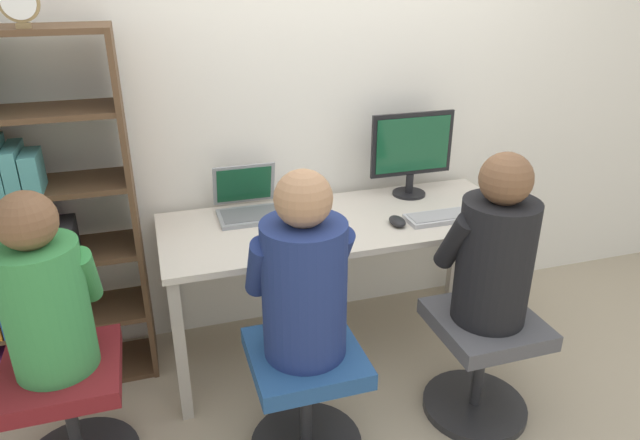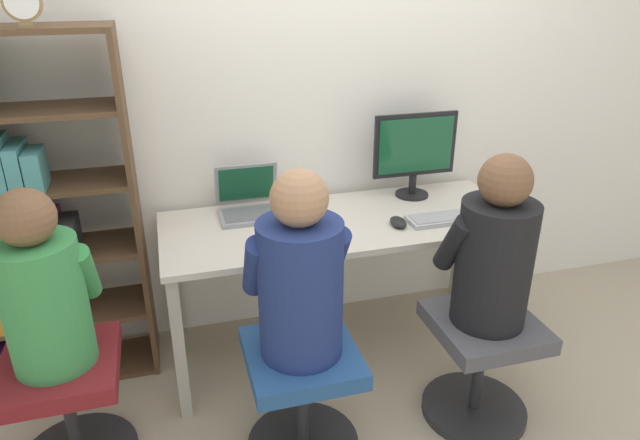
{
  "view_description": "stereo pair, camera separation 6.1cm",
  "coord_description": "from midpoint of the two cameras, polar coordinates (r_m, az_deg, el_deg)",
  "views": [
    {
      "loc": [
        -0.85,
        -2.03,
        1.85
      ],
      "look_at": [
        -0.16,
        0.19,
        0.81
      ],
      "focal_mm": 32.0,
      "sensor_mm": 36.0,
      "label": 1
    },
    {
      "loc": [
        -0.79,
        -2.05,
        1.85
      ],
      "look_at": [
        -0.16,
        0.19,
        0.81
      ],
      "focal_mm": 32.0,
      "sensor_mm": 36.0,
      "label": 2
    }
  ],
  "objects": [
    {
      "name": "ground_plane",
      "position": [
        2.87,
        4.93,
        -16.14
      ],
      "size": [
        14.0,
        14.0,
        0.0
      ],
      "primitive_type": "plane",
      "color": "tan"
    },
    {
      "name": "wall_back",
      "position": [
        2.96,
        0.68,
        13.31
      ],
      "size": [
        10.0,
        0.05,
        2.6
      ],
      "color": "white",
      "rests_on": "ground_plane"
    },
    {
      "name": "desk",
      "position": [
        2.79,
        2.97,
        -1.39
      ],
      "size": [
        1.74,
        0.68,
        0.73
      ],
      "color": "beige",
      "rests_on": "ground_plane"
    },
    {
      "name": "desktop_monitor",
      "position": [
        3.01,
        10.04,
        6.7
      ],
      "size": [
        0.45,
        0.18,
        0.45
      ],
      "color": "black",
      "rests_on": "desk"
    },
    {
      "name": "laptop",
      "position": [
        2.82,
        -6.4,
        1.56
      ],
      "size": [
        0.31,
        0.29,
        0.23
      ],
      "color": "gray",
      "rests_on": "desk"
    },
    {
      "name": "keyboard",
      "position": [
        2.81,
        13.1,
        0.19
      ],
      "size": [
        0.38,
        0.14,
        0.03
      ],
      "color": "#B2B2B7",
      "rests_on": "desk"
    },
    {
      "name": "computer_mouse_by_keyboard",
      "position": [
        2.71,
        8.47,
        -0.21
      ],
      "size": [
        0.07,
        0.12,
        0.04
      ],
      "color": "black",
      "rests_on": "desk"
    },
    {
      "name": "office_chair_left",
      "position": [
        2.64,
        16.4,
        -13.16
      ],
      "size": [
        0.46,
        0.46,
        0.5
      ],
      "color": "#262628",
      "rests_on": "ground_plane"
    },
    {
      "name": "office_chair_right",
      "position": [
        2.38,
        -1.01,
        -16.77
      ],
      "size": [
        0.46,
        0.46,
        0.5
      ],
      "color": "#262628",
      "rests_on": "ground_plane"
    },
    {
      "name": "person_at_monitor",
      "position": [
        2.38,
        17.78,
        -2.98
      ],
      "size": [
        0.37,
        0.34,
        0.72
      ],
      "color": "black",
      "rests_on": "office_chair_left"
    },
    {
      "name": "person_at_laptop",
      "position": [
        2.08,
        -1.15,
        -5.67
      ],
      "size": [
        0.39,
        0.35,
        0.73
      ],
      "color": "navy",
      "rests_on": "office_chair_right"
    },
    {
      "name": "bookshelf",
      "position": [
        2.81,
        -27.11,
        -1.0
      ],
      "size": [
        0.79,
        0.32,
        1.64
      ],
      "color": "#513823",
      "rests_on": "ground_plane"
    },
    {
      "name": "desk_clock",
      "position": [
        2.49,
        -26.98,
        18.75
      ],
      "size": [
        0.14,
        0.03,
        0.16
      ],
      "color": "olive",
      "rests_on": "bookshelf"
    },
    {
      "name": "office_chair_side",
      "position": [
        2.51,
        -23.25,
        -16.52
      ],
      "size": [
        0.46,
        0.46,
        0.5
      ],
      "color": "#262628",
      "rests_on": "ground_plane"
    },
    {
      "name": "person_near_shelf",
      "position": [
        2.24,
        -25.34,
        -6.37
      ],
      "size": [
        0.36,
        0.32,
        0.69
      ],
      "color": "#388C47",
      "rests_on": "office_chair_side"
    }
  ]
}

